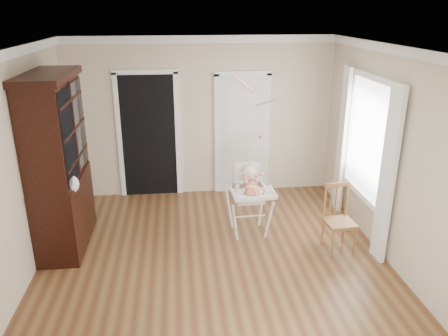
{
  "coord_description": "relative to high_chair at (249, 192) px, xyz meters",
  "views": [
    {
      "loc": [
        -0.42,
        -4.75,
        3.11
      ],
      "look_at": [
        0.2,
        0.79,
        1.06
      ],
      "focal_mm": 35.0,
      "sensor_mm": 36.0,
      "label": 1
    }
  ],
  "objects": [
    {
      "name": "floor",
      "position": [
        -0.57,
        -0.89,
        -0.65
      ],
      "size": [
        5.0,
        5.0,
        0.0
      ],
      "primitive_type": "plane",
      "color": "#53301C",
      "rests_on": "ground"
    },
    {
      "name": "high_chair",
      "position": [
        0.0,
        0.0,
        0.0
      ],
      "size": [
        0.64,
        0.77,
        1.05
      ],
      "rotation": [
        0.0,
        0.0,
        0.05
      ],
      "color": "white",
      "rests_on": "floor"
    },
    {
      "name": "doorway",
      "position": [
        -1.47,
        1.6,
        0.46
      ],
      "size": [
        1.06,
        0.05,
        2.22
      ],
      "color": "black",
      "rests_on": "wall_back"
    },
    {
      "name": "closet_door",
      "position": [
        0.13,
        1.59,
        0.38
      ],
      "size": [
        0.96,
        0.09,
        2.13
      ],
      "color": "white",
      "rests_on": "wall_back"
    },
    {
      "name": "wall_right",
      "position": [
        1.68,
        -0.89,
        0.7
      ],
      "size": [
        0.0,
        5.0,
        5.0
      ],
      "primitive_type": "plane",
      "rotation": [
        1.57,
        0.0,
        -1.57
      ],
      "color": "beige",
      "rests_on": "floor"
    },
    {
      "name": "cake",
      "position": [
        -0.0,
        -0.24,
        0.13
      ],
      "size": [
        0.23,
        0.23,
        0.11
      ],
      "color": "silver",
      "rests_on": "high_chair"
    },
    {
      "name": "dining_chair",
      "position": [
        1.13,
        -0.57,
        -0.22
      ],
      "size": [
        0.4,
        0.4,
        0.91
      ],
      "rotation": [
        0.0,
        0.0,
        0.09
      ],
      "color": "brown",
      "rests_on": "floor"
    },
    {
      "name": "baby",
      "position": [
        0.0,
        0.03,
        0.15
      ],
      "size": [
        0.31,
        0.23,
        0.46
      ],
      "rotation": [
        0.0,
        0.0,
        0.05
      ],
      "color": "beige",
      "rests_on": "high_chair"
    },
    {
      "name": "sippy_cup",
      "position": [
        -0.2,
        -0.14,
        0.15
      ],
      "size": [
        0.07,
        0.07,
        0.16
      ],
      "rotation": [
        0.0,
        0.0,
        0.05
      ],
      "color": "pink",
      "rests_on": "high_chair"
    },
    {
      "name": "window_right",
      "position": [
        1.61,
        -0.09,
        0.64
      ],
      "size": [
        0.13,
        1.84,
        2.3
      ],
      "color": "white",
      "rests_on": "wall_right"
    },
    {
      "name": "ceiling",
      "position": [
        -0.57,
        -0.89,
        2.05
      ],
      "size": [
        5.0,
        5.0,
        0.0
      ],
      "primitive_type": "plane",
      "rotation": [
        3.14,
        0.0,
        0.0
      ],
      "color": "white",
      "rests_on": "wall_back"
    },
    {
      "name": "china_cabinet",
      "position": [
        -2.56,
        -0.04,
        0.54
      ],
      "size": [
        0.63,
        1.4,
        2.37
      ],
      "color": "black",
      "rests_on": "floor"
    },
    {
      "name": "streamer",
      "position": [
        -0.15,
        -0.28,
        1.58
      ],
      "size": [
        0.21,
        0.47,
        0.15
      ],
      "primitive_type": null,
      "rotation": [
        0.26,
        0.0,
        0.37
      ],
      "color": "pink",
      "rests_on": "ceiling"
    },
    {
      "name": "crown_molding",
      "position": [
        -0.57,
        -0.89,
        1.99
      ],
      "size": [
        4.5,
        5.0,
        0.12
      ],
      "primitive_type": null,
      "color": "white",
      "rests_on": "ceiling"
    },
    {
      "name": "wall_back",
      "position": [
        -0.57,
        1.61,
        0.7
      ],
      "size": [
        4.5,
        0.0,
        4.5
      ],
      "primitive_type": "plane",
      "rotation": [
        1.57,
        0.0,
        0.0
      ],
      "color": "beige",
      "rests_on": "floor"
    },
    {
      "name": "wall_left",
      "position": [
        -2.82,
        -0.89,
        0.7
      ],
      "size": [
        0.0,
        5.0,
        5.0
      ],
      "primitive_type": "plane",
      "rotation": [
        1.57,
        0.0,
        1.57
      ],
      "color": "beige",
      "rests_on": "floor"
    }
  ]
}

